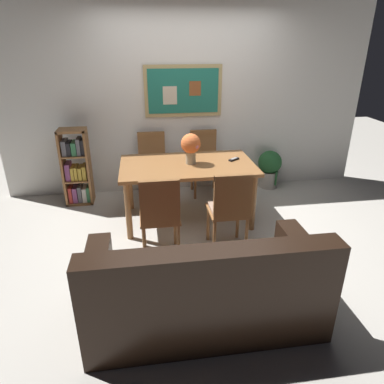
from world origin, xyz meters
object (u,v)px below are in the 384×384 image
Objects in this scene: dining_table at (187,171)px; bookshelf at (77,169)px; dining_chair_near_right at (230,206)px; leather_couch at (205,290)px; tv_remote at (234,159)px; dining_chair_far_left at (152,160)px; flower_vase at (191,146)px; dining_chair_far_right at (204,157)px; dining_chair_near_left at (160,212)px; potted_ivy at (269,168)px.

dining_table is 1.54× the size of bookshelf.
dining_chair_near_right is 1.09m from leather_couch.
dining_table is 10.42× the size of tv_remote.
flower_vase is (0.44, -0.80, 0.41)m from dining_chair_far_left.
dining_chair_far_right is 0.88× the size of bookshelf.
dining_table is 1.75× the size of dining_chair_far_right.
bookshelf is (-1.77, -0.13, -0.05)m from dining_chair_far_right.
tv_remote is (0.69, 1.83, 0.43)m from leather_couch.
dining_chair_near_left is 5.95× the size of tv_remote.
dining_chair_far_right is 2.65m from leather_couch.
potted_ivy is at bearing 57.71° from dining_chair_near_right.
flower_vase is at bearing 85.34° from leather_couch.
leather_couch is at bearing -73.16° from dining_chair_near_left.
dining_chair_near_right is (0.33, -0.80, -0.11)m from dining_table.
dining_chair_near_left is at bearing -114.88° from dining_table.
dining_chair_near_right is 0.95m from flower_vase.
dining_table is at bearing -113.40° from dining_chair_far_right.
dining_chair_far_left is 2.51× the size of flower_vase.
dining_chair_near_right is at bearing -67.81° from dining_table.
potted_ivy is (1.76, 1.69, -0.23)m from dining_chair_near_left.
bookshelf is 2.80m from potted_ivy.
dining_chair_far_left is (-0.75, -0.01, 0.00)m from dining_chair_far_right.
dining_chair_far_left is at bearing 6.39° from bookshelf.
flower_vase is (0.04, 0.01, 0.31)m from dining_table.
dining_chair_near_left reaches higher than tv_remote.
dining_chair_near_left is 1.60× the size of potted_ivy.
potted_ivy is 1.21m from tv_remote.
dining_chair_far_right is at bearing 106.75° from tv_remote.
dining_chair_near_left is at bearing -137.58° from tv_remote.
dining_chair_far_left is 1.64m from dining_chair_near_left.
dining_table is at bearing -174.81° from tv_remote.
tv_remote is at bearing -37.60° from dining_chair_far_left.
leather_couch is (-0.43, -0.98, -0.22)m from dining_chair_near_right.
dining_table is 1.81m from leather_couch.
potted_ivy is (1.05, 1.66, -0.23)m from dining_chair_near_right.
dining_chair_near_right is at bearing -40.60° from bookshelf.
dining_chair_near_left is 0.88× the size of bookshelf.
flower_vase reaches higher than bookshelf.
potted_ivy is 1.71m from flower_vase.
flower_vase reaches higher than dining_table.
leather_couch is at bearing -61.99° from bookshelf.
dining_chair_near_left is 1.03m from flower_vase.
bookshelf is 1.82× the size of potted_ivy.
flower_vase reaches higher than leather_couch.
leather_couch is at bearing -83.56° from dining_chair_far_left.
bookshelf reaches higher than potted_ivy.
dining_chair_near_left is 2.45m from potted_ivy.
flower_vase is at bearing -25.16° from bookshelf.
dining_chair_far_right and dining_chair_near_left have the same top height.
dining_table is at bearing -26.07° from bookshelf.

